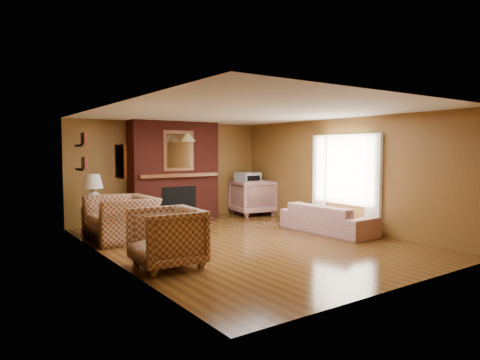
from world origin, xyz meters
TOP-DOWN VIEW (x-y plane):
  - floor at (0.00, 0.00)m, footprint 6.50×6.50m
  - ceiling at (0.00, 0.00)m, footprint 6.50×6.50m
  - wall_back at (0.00, 3.25)m, footprint 6.50×0.00m
  - wall_front at (0.00, -3.25)m, footprint 6.50×0.00m
  - wall_left at (-2.50, 0.00)m, footprint 0.00×6.50m
  - wall_right at (2.50, 0.00)m, footprint 0.00×6.50m
  - fireplace at (0.00, 2.98)m, footprint 2.20×0.82m
  - window_right at (2.45, -0.20)m, footprint 0.10×1.85m
  - bookshelf at (-2.44, 1.90)m, footprint 0.09×0.55m
  - botanical_print at (-2.47, -0.30)m, footprint 0.05×0.40m
  - pendant_light at (0.00, 2.30)m, footprint 0.36×0.36m
  - plaid_loveseat at (-1.85, 1.48)m, footprint 1.13×1.29m
  - plaid_armchair at (-1.95, -0.71)m, footprint 1.01×0.98m
  - floral_sofa at (1.90, -0.24)m, footprint 0.88×2.08m
  - floral_armchair at (2.13, 2.69)m, footprint 1.14×1.17m
  - coffee_table at (-0.77, 1.02)m, footprint 0.93×0.57m
  - side_table at (-2.10, 2.45)m, footprint 0.42×0.42m
  - table_lamp at (-2.10, 2.45)m, footprint 0.42×0.42m
  - tv_stand at (2.05, 2.80)m, footprint 0.59×0.54m
  - crt_tv at (2.05, 2.79)m, footprint 0.58×0.58m

SIDE VIEW (x-z plane):
  - floor at x=0.00m, z-range 0.00..0.00m
  - side_table at x=-2.10m, z-range 0.00..0.54m
  - floral_sofa at x=1.90m, z-range 0.00..0.60m
  - tv_stand at x=2.05m, z-range 0.00..0.62m
  - plaid_loveseat at x=-1.85m, z-range 0.00..0.83m
  - coffee_table at x=-0.77m, z-range 0.18..0.68m
  - plaid_armchair at x=-1.95m, z-range 0.00..0.87m
  - floral_armchair at x=2.13m, z-range 0.00..0.93m
  - crt_tv at x=2.05m, z-range 0.62..1.12m
  - table_lamp at x=-2.10m, z-range 0.58..1.27m
  - window_right at x=2.45m, z-range 0.13..2.13m
  - fireplace at x=0.00m, z-range -0.02..2.38m
  - wall_back at x=0.00m, z-range -2.05..4.45m
  - wall_front at x=0.00m, z-range -2.05..4.45m
  - wall_left at x=-2.50m, z-range -2.05..4.45m
  - wall_right at x=2.50m, z-range -2.05..4.45m
  - botanical_print at x=-2.47m, z-range 1.30..1.80m
  - bookshelf at x=-2.44m, z-range 1.31..2.02m
  - pendant_light at x=0.00m, z-range 1.76..2.24m
  - ceiling at x=0.00m, z-range 2.40..2.40m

